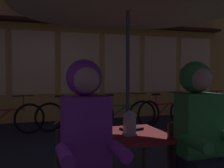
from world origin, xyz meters
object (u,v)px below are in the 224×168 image
(bicycle_fourth, at_px, (121,114))
(book, at_px, (132,129))
(bicycle_second, at_px, (4,119))
(bicycle_third, at_px, (72,115))
(bicycle_fifth, at_px, (165,112))
(chair_right, at_px, (195,168))
(lantern, at_px, (129,122))
(cafe_table, at_px, (128,144))
(person_left_hooded, at_px, (86,136))
(person_right_hooded, at_px, (200,128))
(bicycle_furthest, at_px, (204,109))

(bicycle_fourth, relative_size, book, 8.26)
(bicycle_second, relative_size, bicycle_third, 1.00)
(bicycle_second, height_order, bicycle_fifth, same)
(chair_right, distance_m, bicycle_second, 4.42)
(bicycle_second, bearing_deg, lantern, -69.85)
(cafe_table, distance_m, bicycle_third, 3.75)
(bicycle_third, bearing_deg, person_left_hooded, -97.56)
(person_left_hooded, xyz_separation_m, bicycle_second, (-0.89, 4.06, -0.50))
(lantern, distance_m, chair_right, 0.68)
(chair_right, bearing_deg, bicycle_fourth, 79.34)
(bicycle_third, relative_size, bicycle_fifth, 1.02)
(bicycle_fourth, bearing_deg, cafe_table, -108.69)
(cafe_table, relative_size, book, 3.70)
(cafe_table, relative_size, person_left_hooded, 0.53)
(cafe_table, height_order, person_right_hooded, person_right_hooded)
(bicycle_fourth, height_order, book, bicycle_fourth)
(bicycle_third, bearing_deg, chair_right, -84.35)
(cafe_table, relative_size, bicycle_furthest, 0.44)
(lantern, xyz_separation_m, chair_right, (0.49, -0.29, -0.37))
(chair_right, relative_size, bicycle_fifth, 0.53)
(bicycle_fourth, xyz_separation_m, book, (-1.14, -3.53, 0.41))
(bicycle_second, bearing_deg, person_right_hooded, -65.48)
(person_right_hooded, distance_m, book, 0.69)
(lantern, height_order, person_right_hooded, person_right_hooded)
(chair_right, relative_size, bicycle_third, 0.52)
(person_right_hooded, bearing_deg, bicycle_fifth, 64.78)
(person_right_hooded, bearing_deg, cafe_table, 138.43)
(person_left_hooded, relative_size, person_right_hooded, 1.00)
(bicycle_third, height_order, bicycle_furthest, same)
(chair_right, xyz_separation_m, bicycle_third, (-0.41, 4.11, -0.14))
(cafe_table, xyz_separation_m, person_right_hooded, (0.48, -0.43, 0.21))
(bicycle_second, bearing_deg, bicycle_fifth, -0.30)
(bicycle_second, bearing_deg, bicycle_third, 4.09)
(lantern, height_order, bicycle_fourth, lantern)
(bicycle_fourth, bearing_deg, person_right_hooded, -100.51)
(cafe_table, bearing_deg, bicycle_fourth, 71.31)
(bicycle_second, relative_size, bicycle_fourth, 1.01)
(bicycle_third, bearing_deg, book, -89.67)
(bicycle_fourth, bearing_deg, person_left_hooded, -112.80)
(person_right_hooded, xyz_separation_m, bicycle_second, (-1.85, 4.06, -0.50))
(lantern, bearing_deg, chair_right, -30.95)
(chair_right, height_order, bicycle_fourth, chair_right)
(lantern, bearing_deg, bicycle_third, 88.74)
(chair_right, relative_size, bicycle_second, 0.52)
(lantern, relative_size, person_left_hooded, 0.17)
(lantern, xyz_separation_m, bicycle_third, (0.08, 3.81, -0.51))
(bicycle_furthest, bearing_deg, bicycle_fifth, -171.86)
(book, bearing_deg, person_left_hooded, -151.99)
(chair_right, bearing_deg, book, 127.34)
(cafe_table, xyz_separation_m, bicycle_third, (0.07, 3.74, -0.29))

